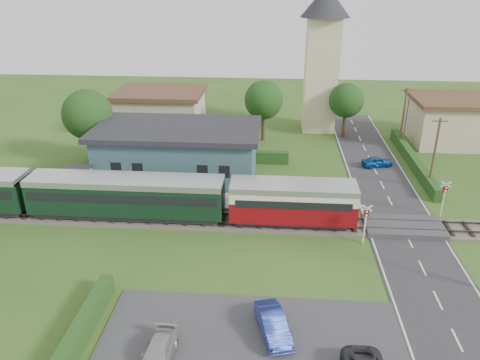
# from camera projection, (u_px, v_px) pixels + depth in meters

# --- Properties ---
(ground) EXTENTS (120.00, 120.00, 0.00)m
(ground) POSITION_uv_depth(u_px,v_px,m) (279.00, 237.00, 36.46)
(ground) COLOR #2D4C19
(railway_track) EXTENTS (76.00, 3.20, 0.49)m
(railway_track) POSITION_uv_depth(u_px,v_px,m) (279.00, 223.00, 38.23)
(railway_track) COLOR #4C443D
(railway_track) RESTS_ON ground
(road) EXTENTS (6.00, 70.00, 0.05)m
(road) POSITION_uv_depth(u_px,v_px,m) (410.00, 242.00, 35.74)
(road) COLOR #28282B
(road) RESTS_ON ground
(car_park) EXTENTS (17.00, 9.00, 0.08)m
(car_park) POSITION_uv_depth(u_px,v_px,m) (251.00, 348.00, 25.61)
(car_park) COLOR #333335
(car_park) RESTS_ON ground
(crossing_deck) EXTENTS (6.20, 3.40, 0.45)m
(crossing_deck) POSITION_uv_depth(u_px,v_px,m) (404.00, 227.00, 37.48)
(crossing_deck) COLOR #333335
(crossing_deck) RESTS_ON ground
(platform) EXTENTS (30.00, 3.00, 0.45)m
(platform) POSITION_uv_depth(u_px,v_px,m) (167.00, 200.00, 41.81)
(platform) COLOR gray
(platform) RESTS_ON ground
(equipment_hut) EXTENTS (2.30, 2.30, 2.55)m
(equipment_hut) POSITION_uv_depth(u_px,v_px,m) (78.00, 182.00, 41.77)
(equipment_hut) COLOR beige
(equipment_hut) RESTS_ON platform
(station_building) EXTENTS (16.00, 9.00, 5.30)m
(station_building) POSITION_uv_depth(u_px,v_px,m) (178.00, 152.00, 46.09)
(station_building) COLOR #3B5C66
(station_building) RESTS_ON ground
(train) EXTENTS (43.20, 2.90, 3.40)m
(train) POSITION_uv_depth(u_px,v_px,m) (88.00, 194.00, 38.51)
(train) COLOR #232328
(train) RESTS_ON ground
(church_tower) EXTENTS (6.00, 6.00, 17.60)m
(church_tower) POSITION_uv_depth(u_px,v_px,m) (323.00, 50.00, 57.46)
(church_tower) COLOR beige
(church_tower) RESTS_ON ground
(house_west) EXTENTS (10.80, 8.80, 5.50)m
(house_west) POSITION_uv_depth(u_px,v_px,m) (161.00, 111.00, 59.17)
(house_west) COLOR tan
(house_west) RESTS_ON ground
(house_east) EXTENTS (8.80, 8.80, 5.50)m
(house_east) POSITION_uv_depth(u_px,v_px,m) (448.00, 120.00, 55.77)
(house_east) COLOR tan
(house_east) RESTS_ON ground
(hedge_carpark) EXTENTS (0.80, 9.00, 1.20)m
(hedge_carpark) POSITION_uv_depth(u_px,v_px,m) (81.00, 331.00, 26.06)
(hedge_carpark) COLOR #193814
(hedge_carpark) RESTS_ON ground
(hedge_roadside) EXTENTS (0.80, 18.00, 1.20)m
(hedge_roadside) POSITION_uv_depth(u_px,v_px,m) (413.00, 160.00, 49.78)
(hedge_roadside) COLOR #193814
(hedge_roadside) RESTS_ON ground
(hedge_station) EXTENTS (22.00, 0.80, 1.30)m
(hedge_station) POSITION_uv_depth(u_px,v_px,m) (187.00, 155.00, 51.03)
(hedge_station) COLOR #193814
(hedge_station) RESTS_ON ground
(tree_a) EXTENTS (5.20, 5.20, 8.00)m
(tree_a) POSITION_uv_depth(u_px,v_px,m) (88.00, 115.00, 48.45)
(tree_a) COLOR #332316
(tree_a) RESTS_ON ground
(tree_b) EXTENTS (4.60, 4.60, 7.34)m
(tree_b) POSITION_uv_depth(u_px,v_px,m) (264.00, 100.00, 55.52)
(tree_b) COLOR #332316
(tree_b) RESTS_ON ground
(tree_c) EXTENTS (4.20, 4.20, 6.78)m
(tree_c) POSITION_uv_depth(u_px,v_px,m) (346.00, 101.00, 56.78)
(tree_c) COLOR #332316
(tree_c) RESTS_ON ground
(utility_pole_c) EXTENTS (1.40, 0.22, 7.00)m
(utility_pole_c) POSITION_uv_depth(u_px,v_px,m) (434.00, 153.00, 43.09)
(utility_pole_c) COLOR #473321
(utility_pole_c) RESTS_ON ground
(utility_pole_d) EXTENTS (1.40, 0.22, 7.00)m
(utility_pole_d) POSITION_uv_depth(u_px,v_px,m) (403.00, 117.00, 54.02)
(utility_pole_d) COLOR #473321
(utility_pole_d) RESTS_ON ground
(crossing_signal_near) EXTENTS (0.84, 0.28, 3.28)m
(crossing_signal_near) POSITION_uv_depth(u_px,v_px,m) (366.00, 218.00, 34.76)
(crossing_signal_near) COLOR silver
(crossing_signal_near) RESTS_ON ground
(crossing_signal_far) EXTENTS (0.84, 0.28, 3.28)m
(crossing_signal_far) POSITION_uv_depth(u_px,v_px,m) (444.00, 194.00, 38.62)
(crossing_signal_far) COLOR silver
(crossing_signal_far) RESTS_ON ground
(streetlamp_west) EXTENTS (0.30, 0.30, 5.15)m
(streetlamp_west) POSITION_uv_depth(u_px,v_px,m) (93.00, 120.00, 55.01)
(streetlamp_west) COLOR #3F3F47
(streetlamp_west) RESTS_ON ground
(streetlamp_east) EXTENTS (0.30, 0.30, 5.15)m
(streetlamp_east) POSITION_uv_depth(u_px,v_px,m) (408.00, 110.00, 58.69)
(streetlamp_east) COLOR #3F3F47
(streetlamp_east) RESTS_ON ground
(car_on_road) EXTENTS (3.51, 2.18, 1.11)m
(car_on_road) POSITION_uv_depth(u_px,v_px,m) (377.00, 161.00, 49.40)
(car_on_road) COLOR navy
(car_on_road) RESTS_ON road
(car_park_blue) EXTENTS (2.38, 4.09, 1.27)m
(car_park_blue) POSITION_uv_depth(u_px,v_px,m) (273.00, 324.00, 26.37)
(car_park_blue) COLOR navy
(car_park_blue) RESTS_ON car_park
(car_park_silver) EXTENTS (1.74, 3.81, 1.08)m
(car_park_silver) POSITION_uv_depth(u_px,v_px,m) (158.00, 353.00, 24.49)
(car_park_silver) COLOR #A6A6A6
(car_park_silver) RESTS_ON car_park
(pedestrian_near) EXTENTS (0.75, 0.64, 1.74)m
(pedestrian_near) POSITION_uv_depth(u_px,v_px,m) (243.00, 194.00, 40.40)
(pedestrian_near) COLOR gray
(pedestrian_near) RESTS_ON platform
(pedestrian_far) EXTENTS (0.77, 0.91, 1.67)m
(pedestrian_far) POSITION_uv_depth(u_px,v_px,m) (82.00, 189.00, 41.50)
(pedestrian_far) COLOR gray
(pedestrian_far) RESTS_ON platform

